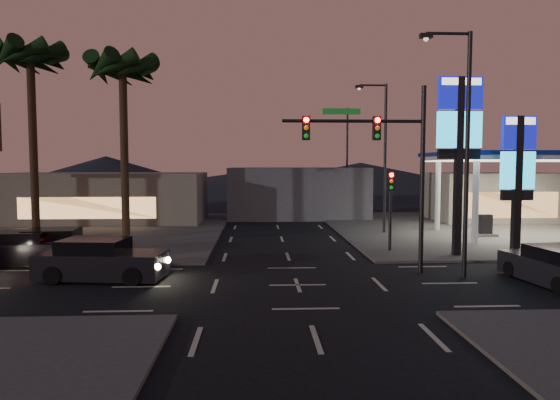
{
  "coord_description": "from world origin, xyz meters",
  "views": [
    {
      "loc": [
        -1.58,
        -18.99,
        4.66
      ],
      "look_at": [
        -0.47,
        4.49,
        3.0
      ],
      "focal_mm": 32.0,
      "sensor_mm": 36.0,
      "label": 1
    }
  ],
  "objects": [
    {
      "name": "ground",
      "position": [
        0.0,
        0.0,
        0.0
      ],
      "size": [
        140.0,
        140.0,
        0.0
      ],
      "primitive_type": "plane",
      "color": "black",
      "rests_on": "ground"
    },
    {
      "name": "corner_lot_ne",
      "position": [
        16.0,
        16.0,
        0.06
      ],
      "size": [
        24.0,
        24.0,
        0.12
      ],
      "primitive_type": "cube",
      "color": "#47443F",
      "rests_on": "ground"
    },
    {
      "name": "corner_lot_nw",
      "position": [
        -16.0,
        16.0,
        0.06
      ],
      "size": [
        24.0,
        24.0,
        0.12
      ],
      "primitive_type": "cube",
      "color": "#47443F",
      "rests_on": "ground"
    },
    {
      "name": "gas_station",
      "position": [
        16.0,
        12.0,
        5.08
      ],
      "size": [
        12.2,
        8.2,
        5.47
      ],
      "color": "silver",
      "rests_on": "ground"
    },
    {
      "name": "convenience_store",
      "position": [
        18.0,
        21.0,
        2.0
      ],
      "size": [
        10.0,
        6.0,
        4.0
      ],
      "primitive_type": "cube",
      "color": "#726B5B",
      "rests_on": "ground"
    },
    {
      "name": "pylon_sign_tall",
      "position": [
        8.5,
        5.5,
        6.39
      ],
      "size": [
        2.2,
        0.35,
        9.0
      ],
      "color": "black",
      "rests_on": "ground"
    },
    {
      "name": "pylon_sign_short",
      "position": [
        11.0,
        4.5,
        4.66
      ],
      "size": [
        1.6,
        0.35,
        7.0
      ],
      "color": "black",
      "rests_on": "ground"
    },
    {
      "name": "traffic_signal_mast",
      "position": [
        3.76,
        1.99,
        5.23
      ],
      "size": [
        6.1,
        0.39,
        8.0
      ],
      "color": "black",
      "rests_on": "ground"
    },
    {
      "name": "pedestal_signal",
      "position": [
        5.5,
        6.98,
        2.92
      ],
      "size": [
        0.32,
        0.39,
        4.3
      ],
      "color": "black",
      "rests_on": "ground"
    },
    {
      "name": "streetlight_near",
      "position": [
        6.79,
        1.0,
        5.72
      ],
      "size": [
        2.14,
        0.25,
        10.0
      ],
      "color": "black",
      "rests_on": "ground"
    },
    {
      "name": "streetlight_mid",
      "position": [
        6.79,
        14.0,
        5.72
      ],
      "size": [
        2.14,
        0.25,
        10.0
      ],
      "color": "black",
      "rests_on": "ground"
    },
    {
      "name": "streetlight_far",
      "position": [
        6.79,
        28.0,
        5.72
      ],
      "size": [
        2.14,
        0.25,
        10.0
      ],
      "color": "black",
      "rests_on": "ground"
    },
    {
      "name": "palm_a",
      "position": [
        -9.0,
        9.5,
        9.43
      ],
      "size": [
        4.41,
        4.41,
        10.86
      ],
      "color": "black",
      "rests_on": "ground"
    },
    {
      "name": "palm_b",
      "position": [
        -14.0,
        9.5,
        9.97
      ],
      "size": [
        4.41,
        4.41,
        11.46
      ],
      "color": "black",
      "rests_on": "ground"
    },
    {
      "name": "building_far_west",
      "position": [
        -14.0,
        22.0,
        2.0
      ],
      "size": [
        16.0,
        8.0,
        4.0
      ],
      "primitive_type": "cube",
      "color": "#726B5B",
      "rests_on": "ground"
    },
    {
      "name": "building_far_mid",
      "position": [
        2.0,
        26.0,
        2.2
      ],
      "size": [
        12.0,
        9.0,
        4.4
      ],
      "primitive_type": "cube",
      "color": "#4C4C51",
      "rests_on": "ground"
    },
    {
      "name": "hill_left",
      "position": [
        -25.0,
        60.0,
        3.0
      ],
      "size": [
        40.0,
        40.0,
        6.0
      ],
      "primitive_type": "cone",
      "color": "black",
      "rests_on": "ground"
    },
    {
      "name": "hill_right",
      "position": [
        15.0,
        60.0,
        2.5
      ],
      "size": [
        50.0,
        50.0,
        5.0
      ],
      "primitive_type": "cone",
      "color": "black",
      "rests_on": "ground"
    },
    {
      "name": "hill_center",
      "position": [
        0.0,
        60.0,
        2.0
      ],
      "size": [
        60.0,
        60.0,
        4.0
      ],
      "primitive_type": "cone",
      "color": "black",
      "rests_on": "ground"
    },
    {
      "name": "car_lane_a_front",
      "position": [
        -7.91,
        1.34,
        0.77
      ],
      "size": [
        5.28,
        2.64,
        1.67
      ],
      "color": "black",
      "rests_on": "ground"
    },
    {
      "name": "car_lane_b_front",
      "position": [
        -11.21,
        5.41,
        0.73
      ],
      "size": [
        4.94,
        2.33,
        1.57
      ],
      "color": "slate",
      "rests_on": "ground"
    },
    {
      "name": "car_lane_b_mid",
      "position": [
        -12.36,
        4.76,
        0.71
      ],
      "size": [
        4.82,
        2.22,
        1.54
      ],
      "color": "black",
      "rests_on": "ground"
    },
    {
      "name": "suv_station",
      "position": [
        10.01,
        -0.39,
        0.7
      ],
      "size": [
        2.41,
        4.72,
        1.51
      ],
      "color": "black",
      "rests_on": "ground"
    }
  ]
}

